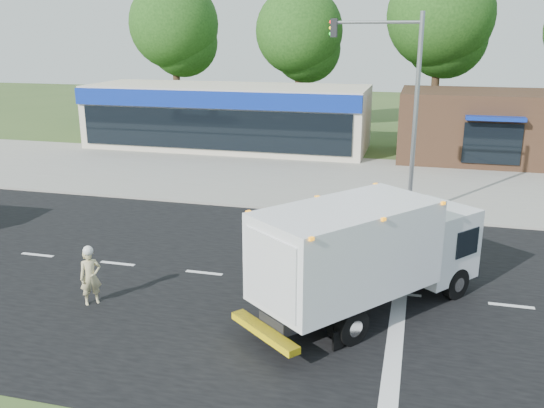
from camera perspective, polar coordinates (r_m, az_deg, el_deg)
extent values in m
plane|color=#385123|center=(17.44, 2.59, -7.85)|extent=(120.00, 120.00, 0.00)
cube|color=black|center=(17.44, 2.59, -7.84)|extent=(60.00, 14.00, 0.02)
cube|color=gray|center=(25.01, 6.53, -0.14)|extent=(60.00, 2.40, 0.12)
cube|color=gray|center=(30.58, 8.10, 2.80)|extent=(60.00, 9.00, 0.02)
cube|color=silver|center=(21.05, -22.21, -4.68)|extent=(1.20, 0.15, 0.01)
cube|color=silver|center=(19.46, -15.05, -5.70)|extent=(1.20, 0.15, 0.01)
cube|color=silver|center=(18.23, -6.74, -6.77)|extent=(1.20, 0.15, 0.01)
cube|color=silver|center=(17.43, 2.59, -7.80)|extent=(1.20, 0.15, 0.01)
cube|color=silver|center=(17.13, 12.56, -8.67)|extent=(1.20, 0.15, 0.01)
cube|color=silver|center=(17.35, 22.62, -9.28)|extent=(1.20, 0.15, 0.01)
cube|color=silver|center=(14.46, 12.02, -13.64)|extent=(0.40, 7.00, 0.01)
cube|color=black|center=(15.14, 7.21, -9.16)|extent=(3.71, 4.31, 0.33)
cube|color=silver|center=(17.20, 15.47, -3.53)|extent=(2.78, 2.76, 2.00)
cube|color=black|center=(17.83, 17.31, -2.32)|extent=(1.50, 1.24, 0.86)
cube|color=white|center=(14.62, 7.39, -4.45)|extent=(4.75, 5.14, 2.23)
cube|color=silver|center=(13.19, -0.18, -6.93)|extent=(1.52, 1.23, 1.81)
cube|color=yellow|center=(13.73, -0.77, -12.57)|extent=(1.99, 1.68, 0.17)
cube|color=orange|center=(14.26, 7.56, -0.35)|extent=(4.66, 5.01, 0.08)
cylinder|color=black|center=(18.11, 13.07, -5.76)|extent=(0.79, 0.89, 0.91)
cylinder|color=black|center=(17.11, 17.69, -7.49)|extent=(0.79, 0.89, 0.91)
cylinder|color=black|center=(15.46, 2.90, -9.33)|extent=(0.79, 0.89, 0.91)
cylinder|color=black|center=(14.22, 7.90, -11.94)|extent=(0.79, 0.89, 0.91)
imported|color=#C8BB85|center=(16.64, -17.54, -6.91)|extent=(0.68, 0.68, 1.60)
sphere|color=white|center=(16.36, -17.77, -4.43)|extent=(0.28, 0.28, 0.28)
cube|color=beige|center=(37.95, -4.42, 8.65)|extent=(18.00, 6.00, 4.00)
cube|color=navy|center=(34.93, -6.11, 10.24)|extent=(18.00, 0.30, 1.00)
cube|color=black|center=(35.17, -6.02, 7.32)|extent=(17.00, 0.12, 2.40)
cube|color=#382316|center=(36.12, 20.57, 7.25)|extent=(10.00, 6.00, 4.00)
cube|color=navy|center=(32.94, 21.22, 7.96)|extent=(3.00, 1.20, 0.20)
cube|color=black|center=(33.20, 20.96, 5.59)|extent=(3.00, 0.12, 2.20)
cylinder|color=gray|center=(23.37, 14.01, 8.21)|extent=(0.18, 0.18, 8.00)
cylinder|color=gray|center=(23.23, 10.27, 17.30)|extent=(3.40, 0.12, 0.12)
cube|color=black|center=(23.41, 6.16, 16.96)|extent=(0.25, 0.25, 0.70)
cylinder|color=#332114|center=(47.74, -9.44, 12.13)|extent=(0.56, 0.56, 7.35)
sphere|color=#193F12|center=(47.61, -9.69, 17.17)|extent=(6.93, 6.93, 6.93)
sphere|color=#193F12|center=(47.87, -8.79, 15.57)|extent=(5.46, 5.46, 5.46)
cylinder|color=#332114|center=(44.67, 2.65, 11.72)|extent=(0.56, 0.56, 6.86)
sphere|color=#193F12|center=(44.51, 2.72, 16.75)|extent=(6.47, 6.47, 6.47)
sphere|color=#193F12|center=(44.92, 3.48, 15.11)|extent=(5.10, 5.10, 5.10)
cylinder|color=#332114|center=(43.67, 15.88, 11.66)|extent=(0.56, 0.56, 7.84)
sphere|color=#193F12|center=(43.57, 16.36, 17.52)|extent=(7.39, 7.39, 7.39)
sphere|color=#193F12|center=(44.06, 16.86, 15.57)|extent=(5.82, 5.82, 5.82)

